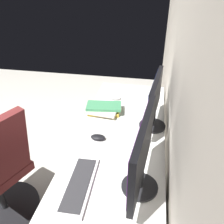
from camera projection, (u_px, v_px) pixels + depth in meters
wall_back at (188, 60)px, 1.36m from camera, size 4.40×0.10×2.60m
desk at (119, 148)px, 1.68m from camera, size 1.87×0.63×0.73m
monitor_primary at (155, 100)px, 1.66m from camera, size 0.52×0.20×0.39m
monitor_secondary at (142, 152)px, 1.15m from camera, size 0.56×0.20×0.43m
keyboard_main at (79, 184)px, 1.28m from camera, size 0.42×0.15×0.02m
mouse_main at (98, 137)px, 1.63m from camera, size 0.06×0.10×0.03m
mouse_spare at (115, 97)px, 2.15m from camera, size 0.06×0.10×0.03m
book_stack_near at (104, 108)px, 1.94m from camera, size 0.24×0.30×0.07m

